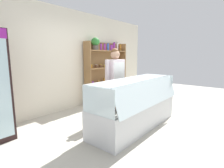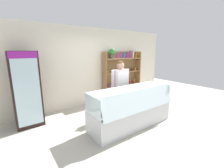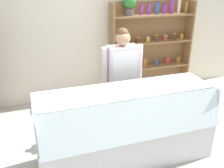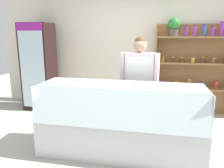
# 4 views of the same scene
# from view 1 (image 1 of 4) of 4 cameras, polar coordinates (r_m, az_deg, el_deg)

# --- Properties ---
(ground_plane) EXTENTS (12.00, 12.00, 0.00)m
(ground_plane) POSITION_cam_1_polar(r_m,az_deg,el_deg) (3.96, 7.48, -12.72)
(ground_plane) COLOR #B7B2A3
(back_wall) EXTENTS (6.80, 0.10, 2.70)m
(back_wall) POSITION_cam_1_polar(r_m,az_deg,el_deg) (5.07, -12.70, 7.64)
(back_wall) COLOR silver
(back_wall) RESTS_ON ground
(shelving_unit) EXTENTS (1.74, 0.29, 2.00)m
(shelving_unit) POSITION_cam_1_polar(r_m,az_deg,el_deg) (5.70, -2.36, 5.68)
(shelving_unit) COLOR olive
(shelving_unit) RESTS_ON ground
(deli_display_case) EXTENTS (2.27, 0.78, 1.01)m
(deli_display_case) POSITION_cam_1_polar(r_m,az_deg,el_deg) (3.71, 7.63, -9.11)
(deli_display_case) COLOR silver
(deli_display_case) RESTS_ON ground
(shop_clerk) EXTENTS (0.64, 0.25, 1.64)m
(shop_clerk) POSITION_cam_1_polar(r_m,az_deg,el_deg) (4.12, 1.08, 2.27)
(shop_clerk) COLOR #383D51
(shop_clerk) RESTS_ON ground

